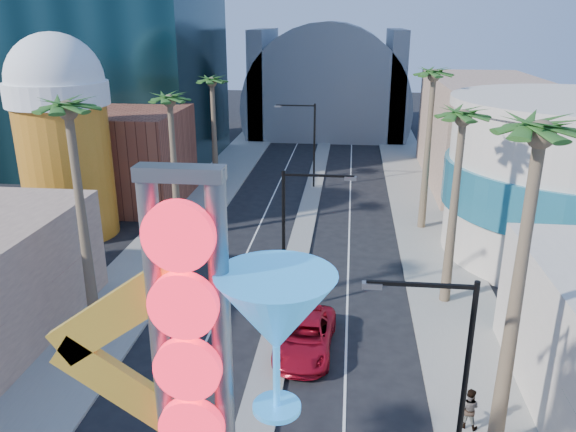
# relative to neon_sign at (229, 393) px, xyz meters

# --- Properties ---
(sidewalk_west) EXTENTS (5.00, 100.00, 0.15)m
(sidewalk_west) POSITION_rel_neon_sign_xyz_m (-10.32, 32.04, -7.23)
(sidewalk_west) COLOR gray
(sidewalk_west) RESTS_ON ground
(sidewalk_east) EXTENTS (5.00, 100.00, 0.15)m
(sidewalk_east) POSITION_rel_neon_sign_xyz_m (8.68, 32.04, -7.23)
(sidewalk_east) COLOR gray
(sidewalk_east) RESTS_ON ground
(median) EXTENTS (1.60, 84.00, 0.15)m
(median) POSITION_rel_neon_sign_xyz_m (-0.82, 35.04, -7.23)
(median) COLOR gray
(median) RESTS_ON ground
(brick_filler_west) EXTENTS (10.00, 10.00, 8.00)m
(brick_filler_west) POSITION_rel_neon_sign_xyz_m (-16.82, 35.04, -3.31)
(brick_filler_west) COLOR brown
(brick_filler_west) RESTS_ON ground
(filler_east) EXTENTS (10.00, 20.00, 10.00)m
(filler_east) POSITION_rel_neon_sign_xyz_m (15.18, 45.04, -2.31)
(filler_east) COLOR #967461
(filler_east) RESTS_ON ground
(beer_mug) EXTENTS (7.00, 7.00, 14.50)m
(beer_mug) POSITION_rel_neon_sign_xyz_m (-17.82, 27.04, 0.54)
(beer_mug) COLOR #B67618
(beer_mug) RESTS_ON ground
(turquoise_building) EXTENTS (16.60, 16.60, 10.60)m
(turquoise_building) POSITION_rel_neon_sign_xyz_m (17.18, 27.04, -2.06)
(turquoise_building) COLOR beige
(turquoise_building) RESTS_ON ground
(canopy) EXTENTS (22.00, 16.00, 22.00)m
(canopy) POSITION_rel_neon_sign_xyz_m (-0.82, 69.04, -3.00)
(canopy) COLOR slate
(canopy) RESTS_ON ground
(neon_sign) EXTENTS (6.53, 2.60, 12.55)m
(neon_sign) POSITION_rel_neon_sign_xyz_m (0.00, 0.00, 0.00)
(neon_sign) COLOR gray
(neon_sign) RESTS_ON ground
(streetlight_0) EXTENTS (3.79, 0.25, 8.00)m
(streetlight_0) POSITION_rel_neon_sign_xyz_m (-0.27, 17.04, -2.43)
(streetlight_0) COLOR black
(streetlight_0) RESTS_ON ground
(streetlight_1) EXTENTS (3.79, 0.25, 8.00)m
(streetlight_1) POSITION_rel_neon_sign_xyz_m (-1.36, 41.04, -2.43)
(streetlight_1) COLOR black
(streetlight_1) RESTS_ON ground
(streetlight_2) EXTENTS (3.45, 0.25, 8.00)m
(streetlight_2) POSITION_rel_neon_sign_xyz_m (5.91, 5.04, -2.47)
(streetlight_2) COLOR black
(streetlight_2) RESTS_ON ground
(palm_1) EXTENTS (2.40, 2.40, 12.70)m
(palm_1) POSITION_rel_neon_sign_xyz_m (-9.82, 13.04, 3.52)
(palm_1) COLOR brown
(palm_1) RESTS_ON ground
(palm_2) EXTENTS (2.40, 2.40, 11.20)m
(palm_2) POSITION_rel_neon_sign_xyz_m (-9.82, 27.04, 2.17)
(palm_2) COLOR brown
(palm_2) RESTS_ON ground
(palm_3) EXTENTS (2.40, 2.40, 11.20)m
(palm_3) POSITION_rel_neon_sign_xyz_m (-9.82, 39.04, 2.17)
(palm_3) COLOR brown
(palm_3) RESTS_ON ground
(palm_5) EXTENTS (2.40, 2.40, 13.20)m
(palm_5) POSITION_rel_neon_sign_xyz_m (8.18, 7.04, 3.96)
(palm_5) COLOR brown
(palm_5) RESTS_ON ground
(palm_6) EXTENTS (2.40, 2.40, 11.70)m
(palm_6) POSITION_rel_neon_sign_xyz_m (8.18, 19.04, 2.62)
(palm_6) COLOR brown
(palm_6) RESTS_ON ground
(palm_7) EXTENTS (2.40, 2.40, 12.70)m
(palm_7) POSITION_rel_neon_sign_xyz_m (8.18, 31.04, 3.52)
(palm_7) COLOR brown
(palm_7) RESTS_ON ground
(red_pickup) EXTENTS (2.87, 5.79, 1.58)m
(red_pickup) POSITION_rel_neon_sign_xyz_m (0.70, 13.19, -6.52)
(red_pickup) COLOR #AA0D1F
(red_pickup) RESTS_ON ground
(pedestrian_b) EXTENTS (0.99, 0.88, 1.70)m
(pedestrian_b) POSITION_rel_neon_sign_xyz_m (7.47, 8.35, -6.30)
(pedestrian_b) COLOR gray
(pedestrian_b) RESTS_ON sidewalk_east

